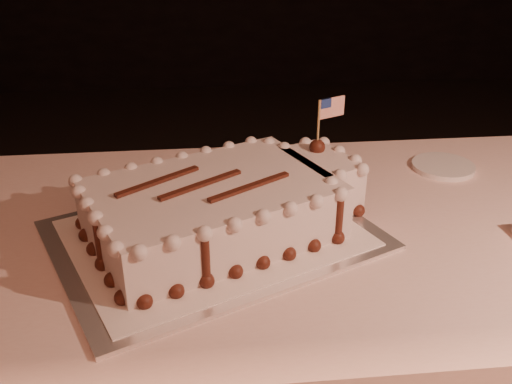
{
  "coord_description": "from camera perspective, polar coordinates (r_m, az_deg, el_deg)",
  "views": [
    {
      "loc": [
        -0.14,
        -0.34,
        1.31
      ],
      "look_at": [
        -0.05,
        0.57,
        0.84
      ],
      "focal_mm": 40.0,
      "sensor_mm": 36.0,
      "label": 1
    }
  ],
  "objects": [
    {
      "name": "banquet_table",
      "position": [
        1.33,
        1.9,
        -17.37
      ],
      "size": [
        2.4,
        0.8,
        0.75
      ],
      "primitive_type": "cube",
      "color": "beige",
      "rests_on": "ground"
    },
    {
      "name": "cake_board",
      "position": [
        1.07,
        -4.29,
        -4.31
      ],
      "size": [
        0.69,
        0.62,
        0.01
      ],
      "primitive_type": "cube",
      "rotation": [
        0.0,
        0.0,
        0.42
      ],
      "color": "silver",
      "rests_on": "banquet_table"
    },
    {
      "name": "doily",
      "position": [
        1.07,
        -4.3,
        -4.08
      ],
      "size": [
        0.61,
        0.55,
        0.0
      ],
      "primitive_type": "cube",
      "rotation": [
        0.0,
        0.0,
        0.42
      ],
      "color": "white",
      "rests_on": "cake_board"
    },
    {
      "name": "sheet_cake",
      "position": [
        1.05,
        -2.93,
        -1.27
      ],
      "size": [
        0.56,
        0.43,
        0.21
      ],
      "color": "silver",
      "rests_on": "doily"
    },
    {
      "name": "side_plate",
      "position": [
        1.4,
        18.21,
        2.45
      ],
      "size": [
        0.14,
        0.14,
        0.01
      ],
      "primitive_type": "cylinder",
      "color": "silver",
      "rests_on": "banquet_table"
    }
  ]
}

